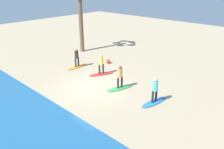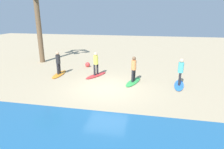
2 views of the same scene
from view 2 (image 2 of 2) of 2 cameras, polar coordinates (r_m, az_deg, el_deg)
ground_plane at (r=11.79m, az=-1.61°, el=-3.99°), size 60.00×60.00×0.00m
surfboard_blue at (r=12.84m, az=19.05°, el=-2.94°), size 0.87×2.16×0.09m
surfer_blue at (r=12.55m, az=19.49°, el=1.31°), size 0.32×0.46×1.64m
surfboard_green at (r=12.79m, az=6.24°, el=-2.14°), size 1.13×2.17×0.09m
surfer_green at (r=12.49m, az=6.39°, el=2.15°), size 0.32×0.45×1.64m
surfboard_red at (r=14.12m, az=-4.67°, el=-0.21°), size 1.38×2.14×0.09m
surfer_red at (r=13.85m, az=-4.77°, el=3.70°), size 0.32×0.43×1.64m
surfboard_orange at (r=14.83m, az=-15.22°, el=0.10°), size 0.65×2.12×0.09m
surfer_orange at (r=14.58m, az=-15.52°, el=3.82°), size 0.32×0.46×1.64m
beach_ball at (r=16.54m, az=-7.17°, el=2.89°), size 0.40×0.40×0.40m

